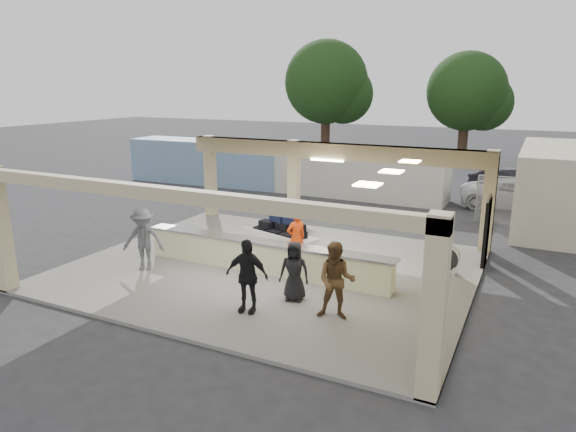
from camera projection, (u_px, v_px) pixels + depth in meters
The scene contains 16 objects.
ground at pixel (271, 270), 16.10m from camera, with size 120.00×120.00×0.00m, color #2A292C.
pavilion at pixel (287, 224), 16.25m from camera, with size 12.01×10.00×3.55m.
baggage_counter at pixel (264, 257), 15.52m from camera, with size 8.20×0.58×0.98m.
luggage_cart at pixel (282, 233), 17.29m from camera, with size 2.52×1.96×1.30m.
drum_fan at pixel (446, 258), 15.37m from camera, with size 0.81×0.45×0.90m.
baggage_handler at pixel (296, 238), 15.96m from camera, with size 0.65×0.36×1.79m, color red.
passenger_a at pixel (336, 281), 12.31m from camera, with size 0.94×0.41×1.93m, color brown.
passenger_b at pixel (247, 276), 12.70m from camera, with size 1.10×0.40×1.89m, color black.
passenger_c at pixel (143, 239), 15.63m from camera, with size 1.25×0.44×1.93m, color #55565B.
passenger_d at pixel (294, 271), 13.42m from camera, with size 0.78×0.32×1.60m, color black.
car_white_a at pixel (516, 195), 23.82m from camera, with size 2.28×4.81×1.37m, color silver.
car_dark at pixel (511, 184), 26.14m from camera, with size 1.51×4.29×1.43m, color black.
container_white at pixel (339, 172), 26.84m from camera, with size 11.10×2.22×2.41m, color silver.
container_blue at pixel (209, 162), 30.20m from camera, with size 9.58×2.30×2.49m, color #7A9DC3.
tree_left at pixel (331, 86), 39.00m from camera, with size 6.60×6.30×9.00m.
tree_mid at pixel (471, 95), 36.62m from camera, with size 6.00×5.60×8.00m.
Camera 1 is at (7.18, -13.39, 5.62)m, focal length 32.00 mm.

